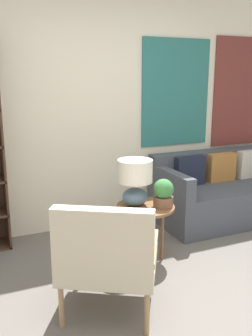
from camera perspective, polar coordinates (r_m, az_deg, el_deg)
The scene contains 7 objects.
ground_plane at distance 2.82m, azimuth 9.71°, elevation -22.66°, with size 14.00×14.00×0.00m, color #66605B.
wall_back at distance 4.14m, azimuth -4.32°, elevation 9.44°, with size 6.40×0.08×2.70m.
armchair at distance 2.63m, azimuth -2.92°, elevation -13.08°, with size 0.89×0.88×0.86m.
couch at distance 4.66m, azimuth 14.92°, elevation -3.60°, with size 1.73×0.84×0.78m.
side_table at distance 3.44m, azimuth 2.96°, elevation -6.62°, with size 0.53×0.53×0.52m.
table_lamp at distance 3.37m, azimuth 1.39°, elevation -1.65°, with size 0.31×0.31×0.42m.
potted_plant at distance 3.38m, azimuth 5.72°, elevation -3.85°, with size 0.18×0.18×0.26m.
Camera 1 is at (-1.30, -1.87, 1.67)m, focal length 40.00 mm.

